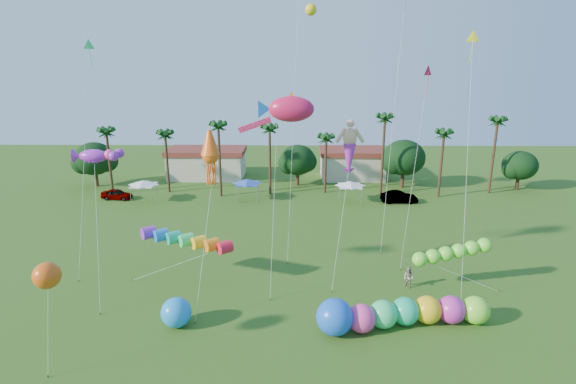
{
  "coord_description": "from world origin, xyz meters",
  "views": [
    {
      "loc": [
        0.46,
        -22.53,
        18.4
      ],
      "look_at": [
        0.0,
        10.0,
        9.0
      ],
      "focal_mm": 28.0,
      "sensor_mm": 36.0,
      "label": 1
    }
  ],
  "objects_px": {
    "car_a": "(117,194)",
    "blue_ball": "(176,312)",
    "spectator_b": "(408,278)",
    "caterpillar_inflatable": "(397,313)",
    "car_b": "(399,197)"
  },
  "relations": [
    {
      "from": "car_a",
      "to": "spectator_b",
      "type": "xyz_separation_m",
      "value": [
        34.45,
        -25.22,
        0.21
      ]
    },
    {
      "from": "car_a",
      "to": "blue_ball",
      "type": "xyz_separation_m",
      "value": [
        16.3,
        -31.21,
        0.37
      ]
    },
    {
      "from": "caterpillar_inflatable",
      "to": "blue_ball",
      "type": "relative_size",
      "value": 5.88
    },
    {
      "from": "car_a",
      "to": "spectator_b",
      "type": "height_order",
      "value": "spectator_b"
    },
    {
      "from": "blue_ball",
      "to": "car_b",
      "type": "bearing_deg",
      "value": 52.94
    },
    {
      "from": "car_a",
      "to": "car_b",
      "type": "bearing_deg",
      "value": -84.47
    },
    {
      "from": "car_b",
      "to": "caterpillar_inflatable",
      "type": "distance_m",
      "value": 30.84
    },
    {
      "from": "car_a",
      "to": "caterpillar_inflatable",
      "type": "height_order",
      "value": "caterpillar_inflatable"
    },
    {
      "from": "car_b",
      "to": "blue_ball",
      "type": "bearing_deg",
      "value": 141.5
    },
    {
      "from": "car_b",
      "to": "blue_ball",
      "type": "relative_size",
      "value": 2.21
    },
    {
      "from": "car_a",
      "to": "car_b",
      "type": "xyz_separation_m",
      "value": [
        39.07,
        -1.07,
        0.07
      ]
    },
    {
      "from": "car_a",
      "to": "blue_ball",
      "type": "distance_m",
      "value": 35.22
    },
    {
      "from": "car_a",
      "to": "spectator_b",
      "type": "distance_m",
      "value": 42.7
    },
    {
      "from": "blue_ball",
      "to": "spectator_b",
      "type": "bearing_deg",
      "value": 18.27
    },
    {
      "from": "spectator_b",
      "to": "caterpillar_inflatable",
      "type": "xyz_separation_m",
      "value": [
        -2.28,
        -5.9,
        0.17
      ]
    }
  ]
}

